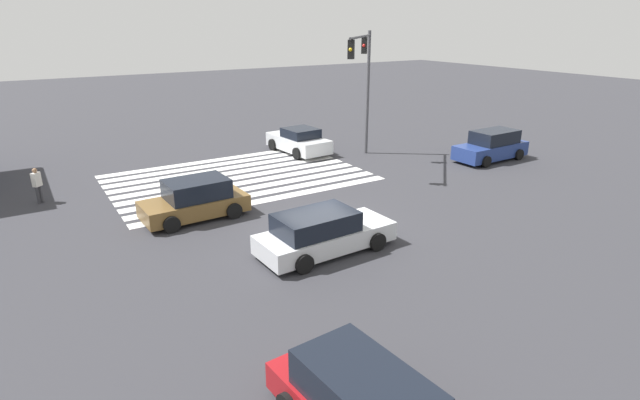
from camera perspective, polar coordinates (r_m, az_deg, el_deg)
The scene contains 8 objects.
ground_plane at distance 19.05m, azimuth -0.00°, elevation -3.37°, with size 128.37×128.37×0.00m, color #333338.
crosswalk_markings at distance 25.68m, azimuth -9.29°, elevation 2.57°, with size 12.40×8.20×0.01m.
traffic_signal_mast at distance 27.66m, azimuth 5.03°, elevation 14.52°, with size 4.53×4.53×7.00m.
car_0 at distance 16.98m, azimuth 0.32°, elevation -3.77°, with size 4.88×2.26×1.48m.
car_1 at distance 20.55m, azimuth -14.07°, elevation 0.02°, with size 4.18×2.27×1.58m.
car_3 at distance 30.14m, azimuth -2.44°, elevation 6.75°, with size 2.46×4.52×1.51m.
car_5 at distance 30.08m, azimuth 19.03°, elevation 5.83°, with size 4.57×2.10×1.68m.
pedestrian at distance 24.75m, azimuth -29.60°, elevation 1.62°, with size 0.41×0.41×1.57m.
Camera 1 is at (9.21, 14.90, 7.49)m, focal length 28.00 mm.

